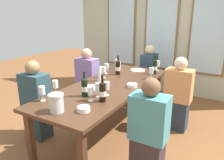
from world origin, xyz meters
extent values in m
plane|color=brown|center=(0.00, 0.00, 0.00)|extent=(12.00, 12.00, 0.00)
cube|color=#B6B89C|center=(0.00, 2.19, 1.45)|extent=(4.12, 0.06, 2.90)
cube|color=brown|center=(-0.95, 2.15, 1.45)|extent=(0.72, 0.03, 1.88)
cube|color=silver|center=(-0.95, 2.13, 1.45)|extent=(0.64, 0.01, 1.80)
cube|color=brown|center=(0.00, 2.15, 1.45)|extent=(0.72, 0.03, 1.88)
cube|color=silver|center=(0.00, 2.13, 1.45)|extent=(0.64, 0.01, 1.80)
cube|color=brown|center=(0.95, 2.15, 1.45)|extent=(0.72, 0.03, 1.88)
cube|color=silver|center=(0.95, 2.13, 1.45)|extent=(0.64, 0.01, 1.80)
cube|color=#492D1C|center=(0.00, 0.00, 0.72)|extent=(0.92, 2.39, 0.04)
cube|color=#492D1C|center=(-0.36, -1.10, 0.35)|extent=(0.07, 0.07, 0.70)
cube|color=#492D1C|center=(-0.36, 1.10, 0.35)|extent=(0.07, 0.07, 0.70)
cube|color=#492D1C|center=(0.36, 1.10, 0.35)|extent=(0.07, 0.07, 0.70)
cylinder|color=white|center=(0.02, 0.94, 0.74)|extent=(0.25, 0.25, 0.01)
cylinder|color=silver|center=(-0.01, -1.01, 0.82)|extent=(0.14, 0.14, 0.17)
cylinder|color=silver|center=(-0.01, -1.01, 0.92)|extent=(0.16, 0.16, 0.02)
cylinder|color=black|center=(-0.03, -0.52, 0.84)|extent=(0.08, 0.07, 0.21)
cone|color=black|center=(-0.03, -0.52, 0.96)|extent=(0.08, 0.07, 0.02)
cylinder|color=black|center=(-0.03, -0.52, 1.01)|extent=(0.03, 0.03, 0.08)
cylinder|color=#EDECCC|center=(-0.03, -0.52, 0.83)|extent=(0.08, 0.08, 0.06)
cylinder|color=black|center=(-0.16, 0.54, 0.85)|extent=(0.08, 0.07, 0.21)
cone|color=black|center=(-0.16, 0.54, 0.96)|extent=(0.08, 0.07, 0.02)
cylinder|color=black|center=(-0.16, 0.54, 1.01)|extent=(0.03, 0.03, 0.08)
cylinder|color=silver|center=(-0.16, 0.54, 0.84)|extent=(0.08, 0.08, 0.06)
cylinder|color=black|center=(0.24, -0.55, 0.85)|extent=(0.07, 0.07, 0.21)
cone|color=black|center=(0.24, -0.55, 0.96)|extent=(0.07, 0.07, 0.02)
cylinder|color=black|center=(0.24, -0.55, 1.01)|extent=(0.03, 0.03, 0.08)
cylinder|color=white|center=(0.24, -0.55, 0.84)|extent=(0.08, 0.08, 0.06)
cylinder|color=black|center=(0.35, 0.86, 0.85)|extent=(0.07, 0.07, 0.23)
cone|color=black|center=(0.35, 0.86, 0.98)|extent=(0.07, 0.07, 0.02)
cylinder|color=black|center=(0.35, 0.86, 1.03)|extent=(0.03, 0.03, 0.08)
cylinder|color=white|center=(0.35, 0.86, 0.84)|extent=(0.08, 0.08, 0.06)
cylinder|color=white|center=(0.32, 0.08, 0.76)|extent=(0.14, 0.14, 0.05)
cylinder|color=white|center=(0.22, -0.87, 0.77)|extent=(0.13, 0.13, 0.05)
cylinder|color=white|center=(-0.11, -0.28, 0.76)|extent=(0.13, 0.13, 0.05)
cylinder|color=white|center=(-0.22, 0.08, 0.85)|extent=(0.06, 0.06, 0.22)
cylinder|color=blue|center=(-0.22, 0.08, 0.97)|extent=(0.04, 0.04, 0.02)
cylinder|color=white|center=(0.12, -0.45, 0.74)|extent=(0.06, 0.06, 0.00)
cylinder|color=white|center=(0.12, -0.45, 0.78)|extent=(0.01, 0.01, 0.07)
cylinder|color=white|center=(0.12, -0.45, 0.87)|extent=(0.07, 0.07, 0.09)
cylinder|color=white|center=(0.19, -0.37, 0.74)|extent=(0.06, 0.06, 0.00)
cylinder|color=white|center=(0.19, -0.37, 0.78)|extent=(0.01, 0.01, 0.07)
cylinder|color=white|center=(0.19, -0.37, 0.87)|extent=(0.07, 0.07, 0.09)
cylinder|color=#590C19|center=(0.19, -0.37, 0.83)|extent=(0.06, 0.06, 0.02)
cylinder|color=white|center=(0.12, -0.61, 0.74)|extent=(0.06, 0.06, 0.00)
cylinder|color=white|center=(0.12, -0.61, 0.78)|extent=(0.01, 0.01, 0.07)
cylinder|color=white|center=(0.12, -0.61, 0.87)|extent=(0.07, 0.07, 0.09)
cylinder|color=#590C19|center=(0.12, -0.61, 0.84)|extent=(0.06, 0.06, 0.03)
cylinder|color=white|center=(0.40, 0.58, 0.74)|extent=(0.06, 0.06, 0.00)
cylinder|color=white|center=(0.40, 0.58, 0.78)|extent=(0.01, 0.01, 0.07)
cylinder|color=white|center=(0.40, 0.58, 0.87)|extent=(0.07, 0.07, 0.09)
cylinder|color=#590C19|center=(0.40, 0.58, 0.83)|extent=(0.06, 0.06, 0.02)
cylinder|color=white|center=(-0.26, 0.26, 0.74)|extent=(0.06, 0.06, 0.00)
cylinder|color=white|center=(-0.26, 0.26, 0.78)|extent=(0.01, 0.01, 0.07)
cylinder|color=white|center=(-0.26, 0.26, 0.87)|extent=(0.07, 0.07, 0.09)
cylinder|color=white|center=(-0.35, 0.85, 0.74)|extent=(0.06, 0.06, 0.00)
cylinder|color=white|center=(-0.35, 0.85, 0.78)|extent=(0.01, 0.01, 0.07)
cylinder|color=white|center=(-0.35, 0.85, 0.87)|extent=(0.07, 0.07, 0.09)
cylinder|color=#590C19|center=(-0.35, 0.85, 0.83)|extent=(0.06, 0.06, 0.02)
cylinder|color=white|center=(-0.39, -0.63, 0.74)|extent=(0.06, 0.06, 0.00)
cylinder|color=white|center=(-0.39, -0.63, 0.78)|extent=(0.01, 0.01, 0.07)
cylinder|color=white|center=(-0.39, -0.63, 0.87)|extent=(0.07, 0.07, 0.09)
cylinder|color=#590C19|center=(-0.39, -0.63, 0.84)|extent=(0.06, 0.06, 0.03)
cylinder|color=white|center=(-0.22, 0.69, 0.74)|extent=(0.06, 0.06, 0.00)
cylinder|color=white|center=(-0.22, 0.69, 0.78)|extent=(0.01, 0.01, 0.07)
cylinder|color=white|center=(-0.22, 0.69, 0.87)|extent=(0.07, 0.07, 0.09)
cylinder|color=#590C19|center=(-0.22, 0.69, 0.83)|extent=(0.06, 0.06, 0.02)
cylinder|color=white|center=(0.32, 1.11, 0.74)|extent=(0.06, 0.06, 0.00)
cylinder|color=white|center=(0.32, 1.11, 0.78)|extent=(0.01, 0.01, 0.07)
cylinder|color=white|center=(0.32, 1.11, 0.87)|extent=(0.07, 0.07, 0.09)
cylinder|color=beige|center=(0.32, 1.11, 0.84)|extent=(0.06, 0.06, 0.04)
cylinder|color=white|center=(-0.33, 0.47, 0.74)|extent=(0.06, 0.06, 0.00)
cylinder|color=white|center=(-0.33, 0.47, 0.78)|extent=(0.01, 0.01, 0.07)
cylinder|color=white|center=(-0.33, 0.47, 0.87)|extent=(0.07, 0.07, 0.09)
cylinder|color=#590C19|center=(-0.33, 0.47, 0.83)|extent=(0.06, 0.06, 0.03)
cylinder|color=white|center=(-0.36, -0.88, 0.74)|extent=(0.06, 0.06, 0.00)
cylinder|color=white|center=(-0.36, -0.88, 0.78)|extent=(0.01, 0.01, 0.07)
cylinder|color=white|center=(-0.36, -0.88, 0.87)|extent=(0.07, 0.07, 0.09)
cube|color=#273537|center=(-0.82, -0.60, 0.23)|extent=(0.32, 0.24, 0.45)
cube|color=#294651|center=(-0.82, -0.60, 0.69)|extent=(0.38, 0.24, 0.48)
sphere|color=#98734F|center=(-0.82, -0.60, 1.02)|extent=(0.19, 0.19, 0.19)
cube|color=#3A2B2F|center=(0.82, -0.57, 0.23)|extent=(0.32, 0.24, 0.45)
cube|color=teal|center=(0.82, -0.57, 0.69)|extent=(0.38, 0.24, 0.48)
sphere|color=brown|center=(0.82, -0.57, 1.02)|extent=(0.19, 0.19, 0.19)
cube|color=#212A40|center=(-0.82, 0.59, 0.23)|extent=(0.32, 0.24, 0.45)
cube|color=#8568AD|center=(-0.82, 0.59, 0.69)|extent=(0.38, 0.24, 0.48)
sphere|color=tan|center=(-0.82, 0.59, 1.02)|extent=(0.19, 0.19, 0.19)
cube|color=#283242|center=(0.82, 0.62, 0.23)|extent=(0.32, 0.24, 0.45)
cube|color=tan|center=(0.82, 0.62, 0.69)|extent=(0.38, 0.24, 0.48)
sphere|color=beige|center=(0.82, 0.62, 1.02)|extent=(0.19, 0.19, 0.19)
cube|color=#232938|center=(0.00, 1.54, 0.23)|extent=(0.24, 0.32, 0.45)
cube|color=navy|center=(0.00, 1.54, 0.69)|extent=(0.24, 0.38, 0.48)
sphere|color=beige|center=(0.00, 1.54, 1.02)|extent=(0.19, 0.19, 0.19)
camera|label=1|loc=(1.50, -2.50, 1.70)|focal=35.26mm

